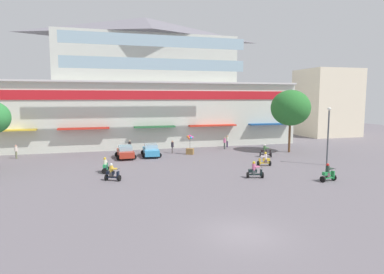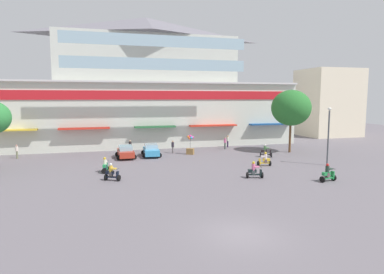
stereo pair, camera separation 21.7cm
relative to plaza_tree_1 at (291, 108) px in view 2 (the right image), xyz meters
name	(u,v)px [view 2 (the right image)]	position (x,y,z in m)	size (l,w,h in m)	color
ground_plane	(182,177)	(-16.73, -9.69, -5.77)	(128.00, 128.00, 0.00)	slate
colonial_building	(147,91)	(-16.73, 13.06, 2.27)	(43.87, 15.77, 18.98)	silver
flank_building_right	(328,103)	(17.23, 15.40, 0.35)	(9.64, 8.55, 12.25)	beige
plaza_tree_1	(291,108)	(0.00, 0.00, 0.00)	(4.90, 5.35, 8.08)	brown
parked_car_0	(126,152)	(-20.94, 1.29, -5.02)	(2.37, 3.90, 1.50)	#AC3222
parked_car_1	(151,150)	(-17.86, 1.70, -5.02)	(2.44, 3.94, 1.50)	#3996CD
scooter_rider_0	(328,174)	(-5.18, -14.45, -5.13)	(1.57, 0.82, 1.57)	black
scooter_rider_1	(112,173)	(-22.83, -9.29, -5.14)	(1.43, 1.08, 1.53)	black
scooter_rider_2	(264,160)	(-7.29, -7.09, -5.18)	(1.46, 0.75, 1.47)	black
scooter_rider_3	(266,152)	(-4.67, -2.37, -5.12)	(1.50, 1.11, 1.58)	black
scooter_rider_4	(254,171)	(-10.64, -11.65, -5.17)	(1.54, 0.86, 1.51)	black
scooter_rider_6	(105,166)	(-23.37, -5.88, -5.15)	(0.74, 1.50, 1.50)	black
pedestrian_0	(130,145)	(-20.04, 5.59, -4.89)	(0.52, 0.52, 1.57)	#1E242A
pedestrian_1	(17,151)	(-33.21, 4.36, -4.83)	(0.43, 0.43, 1.64)	#6E7151
pedestrian_2	(173,146)	(-14.86, 3.25, -4.84)	(0.43, 0.43, 1.63)	slate
pedestrian_3	(225,142)	(-7.17, 4.72, -4.83)	(0.50, 0.50, 1.65)	#414A47
pedestrian_4	(228,141)	(-6.18, 6.26, -4.80)	(0.44, 0.44, 1.69)	#2E1E40
streetlamp_near	(329,131)	(-0.72, -8.46, -2.18)	(0.40, 0.40, 6.08)	#474C51
balloon_vendor_cart	(190,147)	(-12.91, 1.87, -4.83)	(1.08, 0.98, 2.44)	olive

